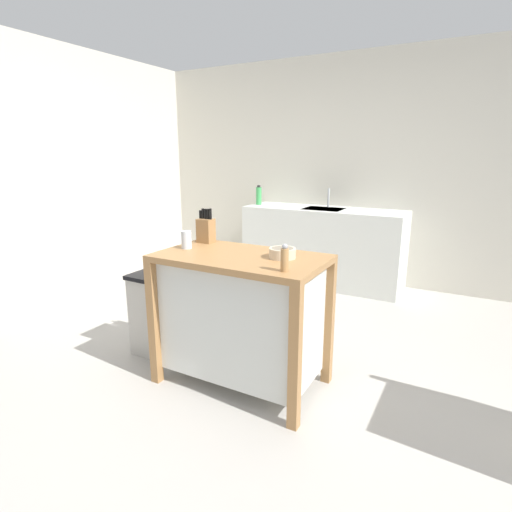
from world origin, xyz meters
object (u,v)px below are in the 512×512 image
(bowl_ceramic_wide, at_px, (282,253))
(bottle_spray_cleaner, at_px, (259,196))
(pepper_grinder, at_px, (285,259))
(kitchen_island, at_px, (241,313))
(drinking_cup, at_px, (186,240))
(trash_bin, at_px, (157,314))
(knife_block, at_px, (206,230))
(sink_faucet, at_px, (328,198))

(bowl_ceramic_wide, bearing_deg, bottle_spray_cleaner, 121.57)
(pepper_grinder, bearing_deg, kitchen_island, 153.33)
(kitchen_island, xyz_separation_m, pepper_grinder, (0.39, -0.20, 0.46))
(bowl_ceramic_wide, xyz_separation_m, drinking_cup, (-0.67, -0.08, 0.03))
(trash_bin, bearing_deg, drinking_cup, -8.84)
(knife_block, distance_m, trash_bin, 0.77)
(pepper_grinder, relative_size, sink_faucet, 0.70)
(sink_faucet, bearing_deg, pepper_grinder, -75.87)
(sink_faucet, bearing_deg, kitchen_island, -83.58)
(pepper_grinder, bearing_deg, bottle_spray_cleaner, 121.14)
(pepper_grinder, xyz_separation_m, bottle_spray_cleaner, (-1.50, 2.49, 0.05))
(pepper_grinder, bearing_deg, trash_bin, 168.38)
(kitchen_island, height_order, sink_faucet, sink_faucet)
(knife_block, height_order, trash_bin, knife_block)
(bowl_ceramic_wide, bearing_deg, trash_bin, -178.86)
(bowl_ceramic_wide, relative_size, bottle_spray_cleaner, 0.70)
(trash_bin, xyz_separation_m, bottle_spray_cleaner, (-0.34, 2.25, 0.68))
(drinking_cup, distance_m, pepper_grinder, 0.83)
(pepper_grinder, xyz_separation_m, sink_faucet, (-0.67, 2.67, 0.05))
(kitchen_island, distance_m, drinking_cup, 0.61)
(knife_block, bearing_deg, kitchen_island, -26.62)
(drinking_cup, distance_m, sink_faucet, 2.49)
(pepper_grinder, bearing_deg, knife_block, 153.36)
(kitchen_island, relative_size, trash_bin, 1.69)
(bowl_ceramic_wide, bearing_deg, sink_faucet, 102.58)
(knife_block, distance_m, drinking_cup, 0.22)
(drinking_cup, bearing_deg, pepper_grinder, -12.84)
(trash_bin, relative_size, sink_faucet, 2.86)
(kitchen_island, xyz_separation_m, drinking_cup, (-0.41, -0.01, 0.45))
(knife_block, distance_m, bowl_ceramic_wide, 0.69)
(bowl_ceramic_wide, height_order, bottle_spray_cleaner, bottle_spray_cleaner)
(trash_bin, height_order, bottle_spray_cleaner, bottle_spray_cleaner)
(trash_bin, distance_m, sink_faucet, 2.57)
(pepper_grinder, bearing_deg, sink_faucet, 104.13)
(pepper_grinder, height_order, sink_faucet, sink_faucet)
(pepper_grinder, bearing_deg, drinking_cup, 167.16)
(knife_block, xyz_separation_m, bottle_spray_cleaner, (-0.70, 2.09, 0.03))
(pepper_grinder, relative_size, trash_bin, 0.24)
(sink_faucet, bearing_deg, knife_block, -93.39)
(kitchen_island, bearing_deg, drinking_cup, -178.12)
(drinking_cup, relative_size, bottle_spray_cleaner, 0.50)
(knife_block, bearing_deg, bottle_spray_cleaner, 108.53)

